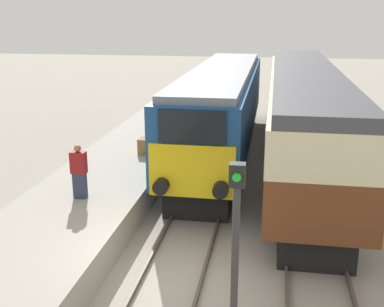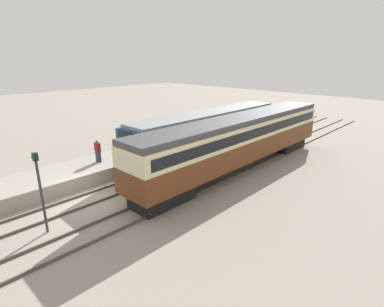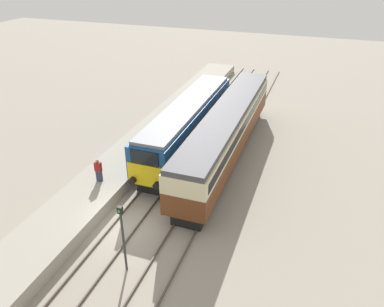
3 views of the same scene
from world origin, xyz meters
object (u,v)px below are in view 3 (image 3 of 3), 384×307
at_px(passenger_carriage, 227,128).
at_px(person_on_platform, 99,170).
at_px(signal_post, 123,234).
at_px(luggage_crate, 142,147).
at_px(locomotive, 188,122).

relative_size(passenger_carriage, person_on_platform, 12.06).
distance_m(passenger_carriage, signal_post, 13.36).
bearing_deg(luggage_crate, locomotive, 54.45).
bearing_deg(person_on_platform, signal_post, -48.76).
bearing_deg(luggage_crate, person_on_platform, -99.51).
distance_m(signal_post, luggage_crate, 11.23).
relative_size(signal_post, luggage_crate, 5.66).
bearing_deg(passenger_carriage, person_on_platform, -131.09).
height_order(passenger_carriage, person_on_platform, passenger_carriage).
distance_m(passenger_carriage, person_on_platform, 10.13).
bearing_deg(signal_post, locomotive, 97.02).
distance_m(locomotive, luggage_crate, 4.31).
xyz_separation_m(passenger_carriage, signal_post, (-1.70, -13.25, -0.06)).
bearing_deg(passenger_carriage, luggage_crate, -153.86).
height_order(passenger_carriage, signal_post, same).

